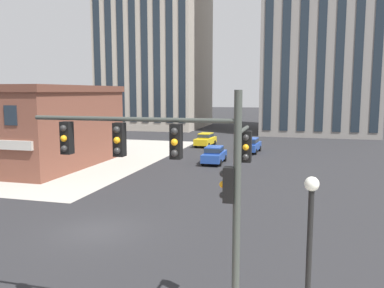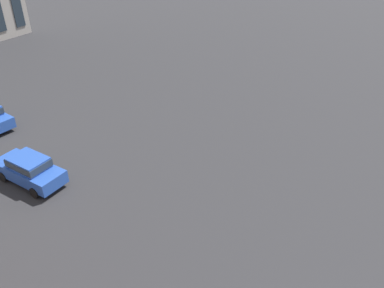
{
  "view_description": "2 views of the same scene",
  "coord_description": "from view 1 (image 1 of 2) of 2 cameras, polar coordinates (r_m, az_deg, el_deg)",
  "views": [
    {
      "loc": [
        9.68,
        -17.47,
        6.93
      ],
      "look_at": [
        3.01,
        7.16,
        3.59
      ],
      "focal_mm": 37.56,
      "sensor_mm": 36.0,
      "label": 1
    },
    {
      "loc": [
        -8.64,
        2.43,
        13.99
      ],
      "look_at": [
        6.42,
        12.19,
        2.81
      ],
      "focal_mm": 37.15,
      "sensor_mm": 36.0,
      "label": 2
    }
  ],
  "objects": [
    {
      "name": "storefront_block_near_corner",
      "position": [
        43.12,
        -25.12,
        2.53
      ],
      "size": [
        18.65,
        15.06,
        7.48
      ],
      "color": "brown",
      "rests_on": "ground"
    },
    {
      "name": "traffic_signal_main",
      "position": [
        10.56,
        -0.2,
        -5.46
      ],
      "size": [
        5.87,
        2.09,
        6.97
      ],
      "color": "#383D38",
      "rests_on": "ground"
    },
    {
      "name": "sidewalk_far_corner",
      "position": [
        48.3,
        -22.99,
        -1.38
      ],
      "size": [
        32.0,
        32.0,
        0.02
      ],
      "primitive_type": "cube",
      "color": "#A8A399",
      "rests_on": "ground"
    },
    {
      "name": "ground_plane",
      "position": [
        21.14,
        -13.36,
        -11.88
      ],
      "size": [
        320.0,
        320.0,
        0.0
      ],
      "primitive_type": "plane",
      "color": "#262628"
    },
    {
      "name": "car_main_southbound_far",
      "position": [
        46.29,
        8.32,
        -0.08
      ],
      "size": [
        2.11,
        4.51,
        1.68
      ],
      "color": "#23479E",
      "rests_on": "ground"
    },
    {
      "name": "street_lamp_corner_near",
      "position": [
        10.68,
        16.33,
        -13.85
      ],
      "size": [
        0.36,
        0.36,
        4.88
      ],
      "color": "black",
      "rests_on": "ground"
    },
    {
      "name": "car_main_northbound_far",
      "position": [
        38.91,
        3.17,
        -1.44
      ],
      "size": [
        1.94,
        4.42,
        1.68
      ],
      "color": "#23479E",
      "rests_on": "ground"
    },
    {
      "name": "car_main_southbound_near",
      "position": [
        51.11,
        1.92,
        0.7
      ],
      "size": [
        2.12,
        4.51,
        1.68
      ],
      "color": "gold",
      "rests_on": "ground"
    }
  ]
}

